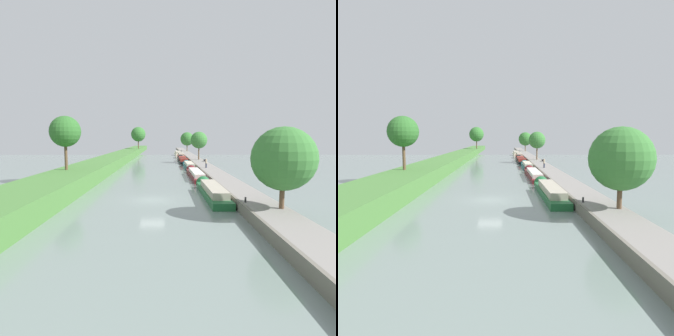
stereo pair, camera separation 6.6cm
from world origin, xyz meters
The scene contains 19 objects.
ground_plane centered at (0.00, 0.00, 0.00)m, with size 160.00×160.00×0.00m, color slate.
left_grassy_bank centered at (-11.19, 0.00, 1.01)m, with size 6.41×260.00×2.02m.
right_towpath centered at (9.60, 0.00, 0.46)m, with size 3.23×260.00×0.92m.
stone_quay centered at (7.86, 0.00, 0.49)m, with size 0.25×260.00×0.97m.
narrowboat_green centered at (6.56, 2.43, 0.56)m, with size 2.01×14.19×2.00m.
narrowboat_maroon centered at (6.43, 18.30, 0.49)m, with size 1.91×15.92×1.82m.
narrowboat_teal centered at (6.59, 33.20, 0.50)m, with size 1.83×13.65×1.82m.
narrowboat_black centered at (6.22, 48.52, 0.50)m, with size 2.18×16.13×2.07m.
narrowboat_red centered at (6.67, 63.76, 0.64)m, with size 1.82×12.08×2.07m.
narrowboat_cream centered at (6.39, 79.65, 0.56)m, with size 2.15×15.72×2.15m.
tree_rightbank_near centered at (10.51, -7.49, 4.87)m, with size 4.99×4.99×6.45m.
tree_rightbank_midnear centered at (10.00, 43.70, 5.81)m, with size 4.19×4.19×7.00m.
tree_rightbank_midfar centered at (10.70, 90.28, 5.83)m, with size 5.45×5.45×7.63m.
tree_leftbank_downstream centered at (-8.87, 87.02, 7.69)m, with size 5.74×5.74×8.56m.
tree_leftbank_upstream centered at (-12.36, 10.82, 7.30)m, with size 4.26×4.26×7.44m.
person_walking centered at (9.01, 23.73, 1.80)m, with size 0.34×0.34×1.66m.
mooring_bollard_near centered at (8.28, -5.21, 1.15)m, with size 0.16×0.16×0.45m.
mooring_bollard_far centered at (8.28, 86.98, 1.15)m, with size 0.16×0.16×0.45m.
park_bench centered at (10.77, 38.21, 1.27)m, with size 0.44×1.50×0.47m.
Camera 1 is at (1.23, -30.19, 6.53)m, focal length 31.55 mm.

